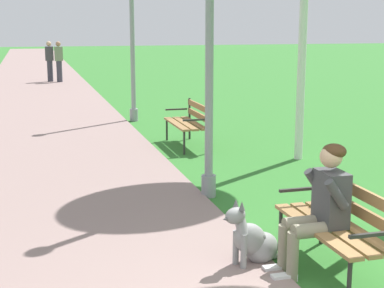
% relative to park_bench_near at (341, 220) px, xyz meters
% --- Properties ---
extents(paved_path, '(3.79, 60.00, 0.04)m').
position_rel_park_bench_near_xyz_m(paved_path, '(-2.44, 22.63, -0.49)').
color(paved_path, gray).
rests_on(paved_path, ground).
extents(park_bench_near, '(0.55, 1.50, 0.85)m').
position_rel_park_bench_near_xyz_m(park_bench_near, '(0.00, 0.00, 0.00)').
color(park_bench_near, olive).
rests_on(park_bench_near, ground).
extents(park_bench_mid, '(0.55, 1.50, 0.85)m').
position_rel_park_bench_near_xyz_m(park_bench_mid, '(0.18, 6.00, 0.00)').
color(park_bench_mid, olive).
rests_on(park_bench_mid, ground).
extents(person_seated_on_near_bench, '(0.74, 0.49, 1.25)m').
position_rel_park_bench_near_xyz_m(person_seated_on_near_bench, '(-0.21, 0.03, 0.17)').
color(person_seated_on_near_bench, gray).
rests_on(person_seated_on_near_bench, ground).
extents(dog_grey, '(0.81, 0.43, 0.71)m').
position_rel_park_bench_near_xyz_m(dog_grey, '(-0.74, 0.34, -0.25)').
color(dog_grey, gray).
rests_on(dog_grey, ground).
extents(lamp_post_near, '(0.24, 0.24, 4.21)m').
position_rel_park_bench_near_xyz_m(lamp_post_near, '(-0.47, 2.70, 1.67)').
color(lamp_post_near, gray).
rests_on(lamp_post_near, ground).
extents(lamp_post_mid, '(0.24, 0.24, 4.21)m').
position_rel_park_bench_near_xyz_m(lamp_post_mid, '(-0.35, 9.25, 1.67)').
color(lamp_post_mid, gray).
rests_on(lamp_post_mid, ground).
extents(pedestrian_distant, '(0.32, 0.22, 1.65)m').
position_rel_park_bench_near_xyz_m(pedestrian_distant, '(-1.58, 19.31, 0.33)').
color(pedestrian_distant, '#383842').
rests_on(pedestrian_distant, ground).
extents(pedestrian_further_distant, '(0.32, 0.22, 1.65)m').
position_rel_park_bench_near_xyz_m(pedestrian_further_distant, '(-1.94, 19.57, 0.33)').
color(pedestrian_further_distant, '#383842').
rests_on(pedestrian_further_distant, ground).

